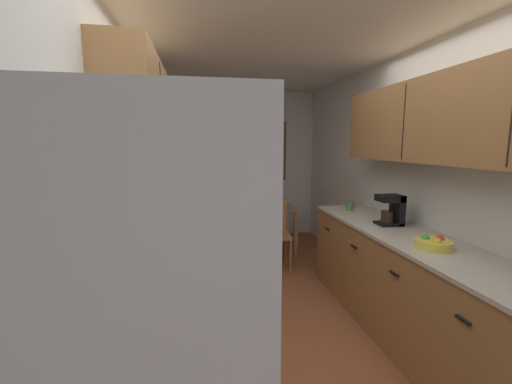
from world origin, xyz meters
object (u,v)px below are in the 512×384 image
microwave_over_range (116,141)px  dining_chair_far (261,210)px  fruit_bowl (433,243)px  coffee_maker (392,209)px  stove_range (152,364)px  trash_bin (203,245)px  dining_chair_near (274,230)px  storage_canister (157,247)px  mug_by_coffeemaker (350,206)px  dining_table (263,212)px

microwave_over_range → dining_chair_far: (1.42, 3.78, -1.17)m
microwave_over_range → fruit_bowl: microwave_over_range is taller
dining_chair_far → coffee_maker: (0.74, -2.73, 0.55)m
coffee_maker → stove_range: bearing=-152.9°
trash_bin → fruit_bowl: 2.77m
dining_chair_near → trash_bin: size_ratio=1.32×
storage_canister → trash_bin: bearing=81.7°
storage_canister → mug_by_coffeemaker: bearing=33.5°
stove_range → storage_canister: 0.68m
dining_table → trash_bin: (-0.92, -0.63, -0.28)m
fruit_bowl → trash_bin: bearing=127.7°
fruit_bowl → dining_chair_far: bearing=100.6°
mug_by_coffeemaker → dining_chair_near: bearing=133.5°
dining_chair_near → storage_canister: (-1.25, -2.04, 0.49)m
stove_range → mug_by_coffeemaker: size_ratio=9.70×
fruit_bowl → dining_chair_near: bearing=108.4°
dining_chair_near → storage_canister: size_ratio=4.90×
stove_range → dining_chair_far: stove_range is taller
mug_by_coffeemaker → fruit_bowl: bearing=-90.2°
microwave_over_range → dining_chair_near: size_ratio=0.68×
stove_range → storage_canister: bearing=90.7°
dining_chair_far → storage_canister: size_ratio=4.90×
stove_range → mug_by_coffeemaker: stove_range is taller
trash_bin → mug_by_coffeemaker: mug_by_coffeemaker is taller
microwave_over_range → dining_chair_near: 3.05m
stove_range → dining_chair_far: (1.31, 3.78, 0.03)m
dining_chair_far → coffee_maker: 2.88m
stove_range → storage_canister: stove_range is taller
dining_chair_far → mug_by_coffeemaker: bearing=-72.6°
dining_chair_far → storage_canister: 3.63m
dining_chair_far → trash_bin: bearing=-128.3°
dining_chair_far → fruit_bowl: 3.51m
storage_canister → fruit_bowl: storage_canister is taller
trash_bin → mug_by_coffeemaker: bearing=-24.9°
coffee_maker → trash_bin: bearing=140.3°
coffee_maker → fruit_bowl: size_ratio=1.12×
microwave_over_range → storage_canister: (0.11, 0.43, -0.68)m
dining_chair_near → microwave_over_range: bearing=-118.8°
dining_table → mug_by_coffeemaker: 1.62m
stove_range → coffee_maker: bearing=27.1°
storage_canister → fruit_bowl: 1.95m
stove_range → dining_table: size_ratio=1.23×
dining_chair_near → fruit_bowl: (0.70, -2.11, 0.44)m
dining_chair_near → coffee_maker: (0.80, -1.43, 0.55)m
stove_range → storage_canister: (-0.01, 0.43, 0.52)m
dining_table → dining_chair_far: 0.67m
dining_table → trash_bin: dining_table is taller
microwave_over_range → mug_by_coffeemaker: microwave_over_range is taller
stove_range → mug_by_coffeemaker: bearing=41.5°
storage_canister → fruit_bowl: bearing=-2.1°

